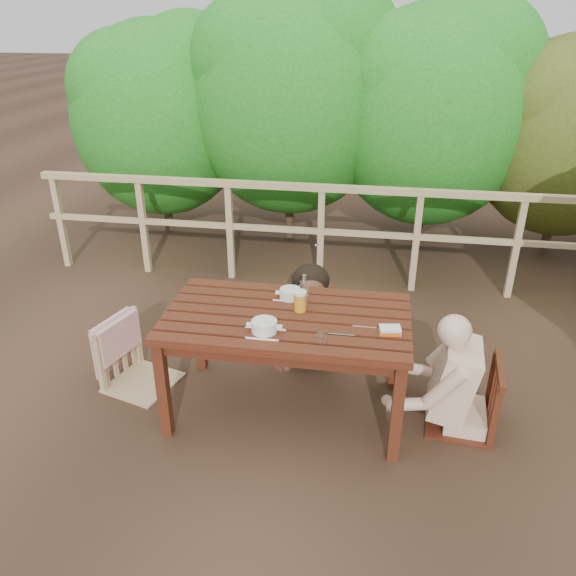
% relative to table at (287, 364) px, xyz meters
% --- Properties ---
extents(ground, '(60.00, 60.00, 0.00)m').
position_rel_table_xyz_m(ground, '(0.00, 0.00, -0.36)').
color(ground, '#462E1E').
rests_on(ground, ground).
extents(table, '(1.56, 0.88, 0.72)m').
position_rel_table_xyz_m(table, '(0.00, 0.00, 0.00)').
color(table, '#3F1A0D').
rests_on(table, ground).
extents(chair_left, '(0.57, 0.57, 0.92)m').
position_rel_table_xyz_m(chair_left, '(-1.09, 0.11, 0.10)').
color(chair_left, tan).
rests_on(chair_left, ground).
extents(chair_far, '(0.52, 0.52, 0.91)m').
position_rel_table_xyz_m(chair_far, '(0.05, 0.74, 0.10)').
color(chair_far, '#3F1A0D').
rests_on(chair_far, ground).
extents(chair_right, '(0.49, 0.49, 0.90)m').
position_rel_table_xyz_m(chair_right, '(1.16, 0.04, 0.09)').
color(chair_right, '#3F1A0D').
rests_on(chair_right, ground).
extents(woman, '(0.60, 0.69, 1.25)m').
position_rel_table_xyz_m(woman, '(0.05, 0.76, 0.26)').
color(woman, black).
rests_on(woman, ground).
extents(diner_right, '(0.69, 0.58, 1.30)m').
position_rel_table_xyz_m(diner_right, '(1.19, 0.04, 0.29)').
color(diner_right, beige).
rests_on(diner_right, ground).
extents(railing, '(5.60, 0.10, 1.01)m').
position_rel_table_xyz_m(railing, '(0.00, 2.00, 0.15)').
color(railing, tan).
rests_on(railing, ground).
extents(hedge_row, '(6.60, 1.60, 3.80)m').
position_rel_table_xyz_m(hedge_row, '(0.40, 3.20, 1.54)').
color(hedge_row, '#1F6A1A').
rests_on(hedge_row, ground).
extents(soup_near, '(0.26, 0.26, 0.09)m').
position_rel_table_xyz_m(soup_near, '(-0.10, -0.22, 0.40)').
color(soup_near, white).
rests_on(soup_near, table).
extents(soup_far, '(0.24, 0.24, 0.08)m').
position_rel_table_xyz_m(soup_far, '(-0.01, 0.23, 0.40)').
color(soup_far, white).
rests_on(soup_far, table).
extents(beer_glass, '(0.08, 0.08, 0.15)m').
position_rel_table_xyz_m(beer_glass, '(0.08, 0.07, 0.44)').
color(beer_glass, orange).
rests_on(beer_glass, table).
extents(bottle, '(0.06, 0.06, 0.24)m').
position_rel_table_xyz_m(bottle, '(0.09, 0.14, 0.48)').
color(bottle, silver).
rests_on(bottle, table).
extents(tumbler, '(0.06, 0.06, 0.07)m').
position_rel_table_xyz_m(tumbler, '(0.25, -0.29, 0.40)').
color(tumbler, silver).
rests_on(tumbler, table).
extents(butter_tub, '(0.14, 0.11, 0.05)m').
position_rel_table_xyz_m(butter_tub, '(0.65, -0.12, 0.39)').
color(butter_tub, white).
rests_on(butter_tub, table).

